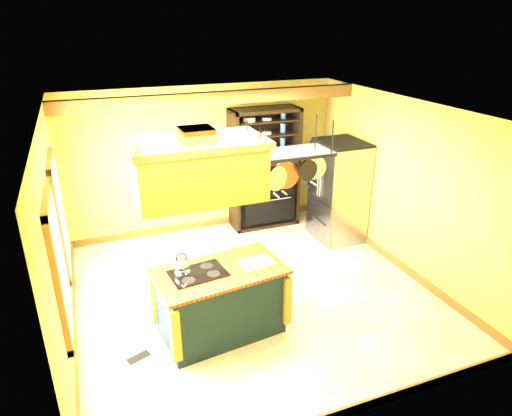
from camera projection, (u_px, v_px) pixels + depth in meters
floor at (253, 292)px, 6.80m from camera, size 5.00×5.00×0.00m
ceiling at (252, 110)px, 5.75m from camera, size 5.00×5.00×0.00m
wall_back at (204, 160)px, 8.42m from camera, size 5.00×0.02×2.70m
wall_front at (351, 308)px, 4.13m from camera, size 5.00×0.02×2.70m
wall_left at (57, 238)px, 5.43m from camera, size 0.02×5.00×2.70m
wall_right at (402, 186)px, 7.11m from camera, size 0.02×5.00×2.70m
ceiling_beam at (214, 98)px, 7.25m from camera, size 5.00×0.15×0.20m
window_near at (59, 265)px, 4.74m from camera, size 0.06×1.06×1.56m
window_far at (60, 215)px, 5.94m from camera, size 0.06×1.06×1.56m
kitchen_island at (220, 301)px, 5.76m from camera, size 1.69×1.07×1.11m
range_hood at (198, 168)px, 5.00m from camera, size 1.49×0.84×0.80m
pot_rack at (289, 162)px, 5.40m from camera, size 1.08×0.50×0.87m
refrigerator at (338, 193)px, 8.18m from camera, size 0.77×0.91×1.77m
hutch at (263, 181)px, 8.75m from camera, size 1.28×0.58×2.27m
floor_register at (139, 357)px, 5.48m from camera, size 0.30×0.21×0.01m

